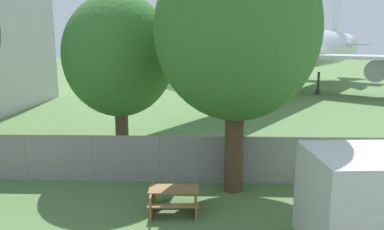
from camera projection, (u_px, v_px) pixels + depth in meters
name	position (u px, v px, depth m)	size (l,w,h in m)	color
perimeter_fence	(227.00, 160.00, 13.86)	(56.07, 0.07, 1.80)	gray
airplane	(290.00, 50.00, 37.22)	(34.30, 41.69, 13.23)	silver
portable_cabin	(380.00, 202.00, 9.34)	(3.74, 2.72, 2.54)	silver
picnic_bench_near_cabin	(174.00, 197.00, 11.59)	(1.61, 1.47, 0.76)	olive
tree_left_of_cabin	(237.00, 31.00, 12.29)	(5.45, 5.45, 8.57)	#4C3823
tree_behind_benches	(119.00, 56.00, 15.71)	(4.68, 4.68, 7.21)	brown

